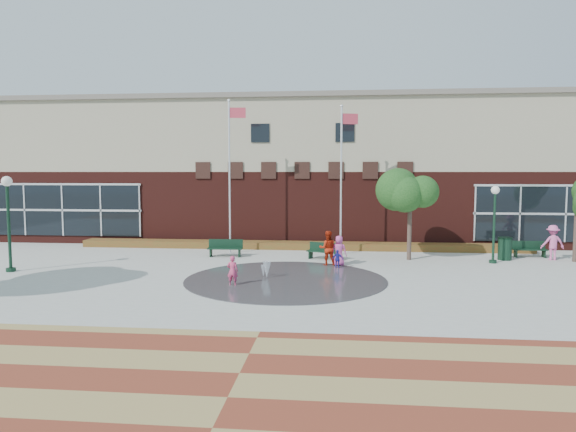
# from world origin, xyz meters

# --- Properties ---
(ground) EXTENTS (120.00, 120.00, 0.00)m
(ground) POSITION_xyz_m (0.00, 0.00, 0.00)
(ground) COLOR #666056
(ground) RESTS_ON ground
(plaza_concrete) EXTENTS (46.00, 18.00, 0.01)m
(plaza_concrete) POSITION_xyz_m (0.00, 4.00, 0.00)
(plaza_concrete) COLOR #A8A8A0
(plaza_concrete) RESTS_ON ground
(paver_band) EXTENTS (46.00, 6.00, 0.01)m
(paver_band) POSITION_xyz_m (0.00, -7.00, 0.00)
(paver_band) COLOR maroon
(paver_band) RESTS_ON ground
(splash_pad) EXTENTS (8.40, 8.40, 0.01)m
(splash_pad) POSITION_xyz_m (0.00, 3.00, 0.00)
(splash_pad) COLOR #383A3D
(splash_pad) RESTS_ON ground
(library_building) EXTENTS (44.40, 10.40, 9.20)m
(library_building) POSITION_xyz_m (0.00, 17.48, 4.64)
(library_building) COLOR #481915
(library_building) RESTS_ON ground
(flower_bed) EXTENTS (26.00, 1.20, 0.40)m
(flower_bed) POSITION_xyz_m (0.00, 11.60, 0.00)
(flower_bed) COLOR #A52B19
(flower_bed) RESTS_ON ground
(flagpole_left) EXTENTS (0.99, 0.17, 8.42)m
(flagpole_left) POSITION_xyz_m (-3.73, 9.68, 4.69)
(flagpole_left) COLOR white
(flagpole_left) RESTS_ON ground
(flagpole_right) EXTENTS (0.96, 0.35, 8.07)m
(flagpole_right) POSITION_xyz_m (2.34, 9.88, 4.51)
(flagpole_right) COLOR white
(flagpole_right) RESTS_ON ground
(lamp_left) EXTENTS (0.46, 0.46, 4.31)m
(lamp_left) POSITION_xyz_m (-12.52, 3.53, 2.68)
(lamp_left) COLOR #133120
(lamp_left) RESTS_ON ground
(lamp_right) EXTENTS (0.40, 0.40, 3.82)m
(lamp_right) POSITION_xyz_m (9.77, 7.90, 2.37)
(lamp_right) COLOR #133120
(lamp_right) RESTS_ON ground
(bench_left) EXTENTS (1.85, 0.58, 0.92)m
(bench_left) POSITION_xyz_m (-3.79, 8.50, 0.30)
(bench_left) COLOR #133120
(bench_left) RESTS_ON ground
(bench_mid) EXTENTS (1.78, 1.11, 0.87)m
(bench_mid) POSITION_xyz_m (1.42, 8.12, 0.28)
(bench_mid) COLOR #133120
(bench_mid) RESTS_ON ground
(bench_right) EXTENTS (1.72, 0.49, 0.86)m
(bench_right) POSITION_xyz_m (12.20, 9.89, 0.28)
(bench_right) COLOR #133120
(bench_right) RESTS_ON ground
(trash_can) EXTENTS (0.72, 0.72, 1.18)m
(trash_can) POSITION_xyz_m (10.64, 8.91, 0.60)
(trash_can) COLOR #133120
(trash_can) RESTS_ON ground
(tree_mid) EXTENTS (3.13, 3.13, 5.29)m
(tree_mid) POSITION_xyz_m (5.77, 8.47, 3.85)
(tree_mid) COLOR #3E2F27
(tree_mid) RESTS_ON ground
(water_jet_a) EXTENTS (0.37, 0.37, 0.72)m
(water_jet_a) POSITION_xyz_m (-0.82, 3.18, 0.00)
(water_jet_a) COLOR white
(water_jet_a) RESTS_ON ground
(water_jet_b) EXTENTS (0.22, 0.22, 0.49)m
(water_jet_b) POSITION_xyz_m (-1.01, 3.49, 0.00)
(water_jet_b) COLOR white
(water_jet_b) RESTS_ON ground
(child_splash) EXTENTS (0.45, 0.30, 1.20)m
(child_splash) POSITION_xyz_m (-1.98, 1.71, 0.60)
(child_splash) COLOR #D43D6C
(child_splash) RESTS_ON ground
(adult_red) EXTENTS (0.87, 0.71, 1.68)m
(adult_red) POSITION_xyz_m (1.66, 6.50, 0.84)
(adult_red) COLOR #AF230D
(adult_red) RESTS_ON ground
(adult_pink) EXTENTS (0.81, 0.62, 1.47)m
(adult_pink) POSITION_xyz_m (2.21, 6.47, 0.73)
(adult_pink) COLOR #CD4998
(adult_pink) RESTS_ON ground
(child_blue) EXTENTS (0.55, 0.30, 0.89)m
(child_blue) POSITION_xyz_m (2.15, 5.78, 0.44)
(child_blue) COLOR #2628AB
(child_blue) RESTS_ON ground
(person_bench) EXTENTS (1.20, 0.73, 1.80)m
(person_bench) POSITION_xyz_m (13.05, 9.17, 0.90)
(person_bench) COLOR pink
(person_bench) RESTS_ON ground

